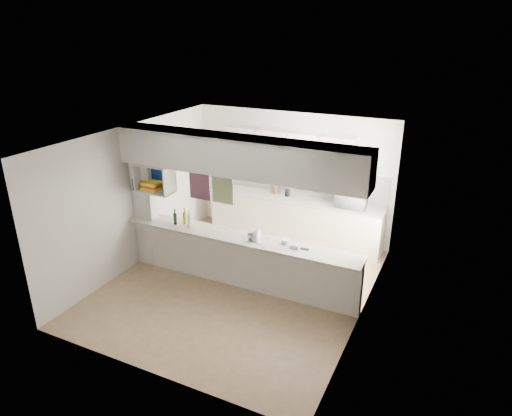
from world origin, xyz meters
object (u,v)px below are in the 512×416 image
Objects in this scene: microwave at (351,199)px; wine_bottles at (183,219)px; bowl at (350,189)px; dish_rack at (258,235)px.

microwave is 1.60× the size of wine_bottles.
wine_bottles is at bearing -137.68° from bowl.
wine_bottles is (-2.36, -2.15, -0.24)m from bowl.
bowl reaches higher than microwave.
wine_bottles is (-2.40, -2.14, -0.05)m from microwave.
wine_bottles reaches higher than dish_rack.
microwave is 0.20m from bowl.
bowl is 0.73× the size of wine_bottles.
microwave is 3.22m from wine_bottles.
dish_rack is at bearing 1.40° from wine_bottles.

